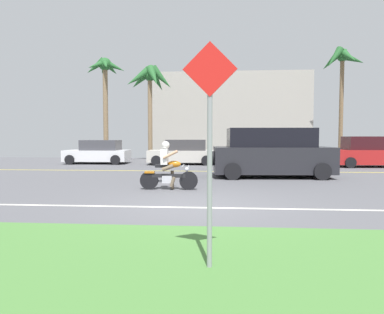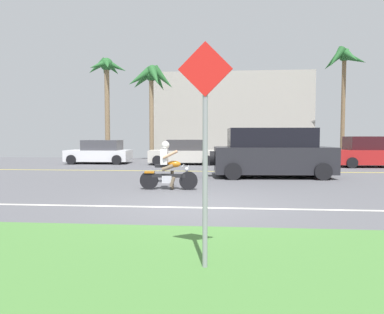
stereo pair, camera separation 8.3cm
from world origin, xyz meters
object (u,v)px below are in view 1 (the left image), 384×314
Objects in this scene: parked_car_0 at (99,152)px; parked_car_1 at (183,153)px; parked_car_3 at (371,153)px; palm_tree_1 at (342,66)px; parked_car_2 at (265,152)px; palm_tree_0 at (150,82)px; palm_tree_2 at (105,75)px; suv_nearby at (271,153)px; motorcyclist at (168,169)px; street_sign at (210,134)px.

parked_car_1 reaches higher than parked_car_0.
parked_car_1 is 10.22m from parked_car_3.
palm_tree_1 reaches higher than parked_car_0.
parked_car_2 reaches higher than parked_car_0.
palm_tree_2 is (-3.65, 1.91, 0.86)m from palm_tree_0.
palm_tree_0 is 0.86× the size of palm_tree_2.
palm_tree_0 is at bearing -27.66° from palm_tree_2.
palm_tree_0 is (-7.33, 1.07, 4.46)m from parked_car_2.
parked_car_0 is 10.12m from parked_car_2.
parked_car_0 is 0.49× the size of palm_tree_1.
palm_tree_2 is at bearing 164.80° from parked_car_2.
parked_car_0 is 5.11m from parked_car_1.
suv_nearby is 15.53m from palm_tree_2.
motorcyclist is at bearing -86.66° from parked_car_1.
parked_car_3 is (9.60, 8.84, 0.13)m from motorcyclist.
parked_car_1 is at bearing -35.92° from palm_tree_2.
palm_tree_0 is at bearing 103.57° from motorcyclist.
parked_car_0 is at bearing 119.55° from motorcyclist.
motorcyclist is 9.85m from parked_car_1.
parked_car_2 is at bearing 15.80° from parked_car_1.
parked_car_3 is 17.87m from palm_tree_2.
parked_car_3 reaches higher than parked_car_1.
suv_nearby is 1.17× the size of parked_car_3.
motorcyclist is at bearing -124.72° from palm_tree_1.
parked_car_2 is at bearing 84.11° from suv_nearby.
palm_tree_0 is at bearing -172.16° from palm_tree_1.
parked_car_1 is 5.13m from parked_car_2.
palm_tree_1 reaches higher than palm_tree_2.
parked_car_0 is at bearing 113.45° from street_sign.
palm_tree_1 is (10.30, 4.21, 5.67)m from parked_car_1.
palm_tree_0 reaches higher than parked_car_3.
parked_car_0 is 0.52× the size of palm_tree_2.
street_sign is (-8.32, -20.38, -4.73)m from palm_tree_1.
suv_nearby reaches higher than parked_car_3.
parked_car_3 is at bearing 61.65° from street_sign.
palm_tree_0 reaches higher than parked_car_2.
palm_tree_0 is (-2.39, 2.47, 4.47)m from parked_car_1.
palm_tree_1 reaches higher than parked_car_1.
palm_tree_1 reaches higher than street_sign.
parked_car_1 is 1.51× the size of street_sign.
motorcyclist is at bearing -65.02° from palm_tree_2.
motorcyclist is 0.43× the size of parked_car_3.
parked_car_0 is 0.86× the size of parked_car_2.
motorcyclist reaches higher than parked_car_0.
palm_tree_1 is at bearing 67.79° from street_sign.
parked_car_3 is at bearing -91.46° from palm_tree_1.
parked_car_3 is (6.02, 5.19, -0.19)m from suv_nearby.
palm_tree_1 is 1.05× the size of palm_tree_2.
motorcyclist is 0.44× the size of parked_car_1.
palm_tree_1 is at bearing 88.54° from parked_car_3.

